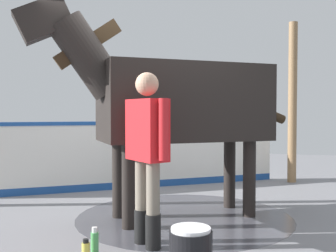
{
  "coord_description": "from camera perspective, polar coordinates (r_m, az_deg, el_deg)",
  "views": [
    {
      "loc": [
        1.45,
        -4.96,
        1.31
      ],
      "look_at": [
        0.25,
        -0.69,
        1.16
      ],
      "focal_mm": 42.93,
      "sensor_mm": 36.0,
      "label": 1
    }
  ],
  "objects": [
    {
      "name": "wash_bucket",
      "position": [
        3.52,
        3.25,
        -16.91
      ],
      "size": [
        0.36,
        0.36,
        0.35
      ],
      "color": "black",
      "rests_on": "ground"
    },
    {
      "name": "wet_patch",
      "position": [
        5.15,
        2.32,
        -12.72
      ],
      "size": [
        2.69,
        2.69,
        0.0
      ],
      "primitive_type": "cylinder",
      "color": "#4C4C54",
      "rests_on": "ground"
    },
    {
      "name": "horse",
      "position": [
        4.94,
        0.9,
        3.59
      ],
      "size": [
        2.94,
        2.24,
        2.6
      ],
      "rotation": [
        0.0,
        0.0,
        -2.52
      ],
      "color": "black",
      "rests_on": "ground"
    },
    {
      "name": "barrier_wall",
      "position": [
        6.97,
        -4.06,
        -4.4
      ],
      "size": [
        4.31,
        3.1,
        1.15
      ],
      "color": "white",
      "rests_on": "ground"
    },
    {
      "name": "roof_post_far",
      "position": [
        7.82,
        17.26,
        3.2
      ],
      "size": [
        0.16,
        0.16,
        2.97
      ],
      "primitive_type": "cylinder",
      "color": "olive",
      "rests_on": "ground"
    },
    {
      "name": "handler",
      "position": [
        3.91,
        -2.98,
        -2.87
      ],
      "size": [
        0.54,
        0.49,
        1.69
      ],
      "rotation": [
        0.0,
        0.0,
        0.85
      ],
      "color": "black",
      "rests_on": "ground"
    },
    {
      "name": "bottle_spray",
      "position": [
        3.85,
        -10.37,
        -16.01
      ],
      "size": [
        0.07,
        0.07,
        0.27
      ],
      "color": "#4CA559",
      "rests_on": "ground"
    },
    {
      "name": "ground_plane",
      "position": [
        5.33,
        -0.64,
        -12.36
      ],
      "size": [
        16.0,
        16.0,
        0.02
      ],
      "primitive_type": "cube",
      "color": "gray"
    },
    {
      "name": "bottle_shampoo",
      "position": [
        3.77,
        -11.59,
        -16.96
      ],
      "size": [
        0.07,
        0.07,
        0.19
      ],
      "color": "#D8CC4C",
      "rests_on": "ground"
    }
  ]
}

